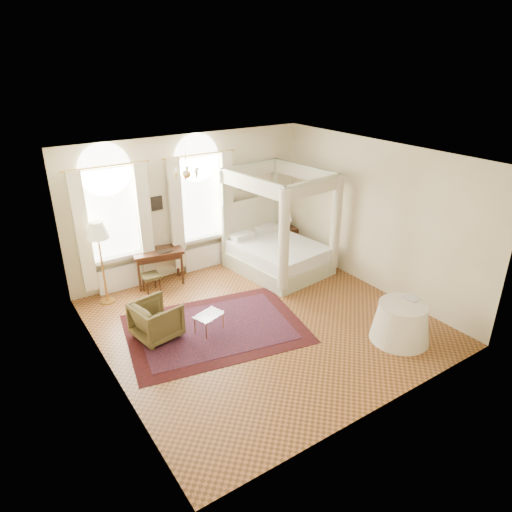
{
  "coord_description": "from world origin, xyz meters",
  "views": [
    {
      "loc": [
        -4.44,
        -6.45,
        4.93
      ],
      "look_at": [
        0.12,
        0.4,
        1.27
      ],
      "focal_mm": 32.0,
      "sensor_mm": 36.0,
      "label": 1
    }
  ],
  "objects": [
    {
      "name": "side_table",
      "position": [
        1.8,
        -1.93,
        0.37
      ],
      "size": [
        1.1,
        1.1,
        0.75
      ],
      "color": "beige",
      "rests_on": "ground"
    },
    {
      "name": "floor_lamp",
      "position": [
        -2.34,
        2.52,
        1.56
      ],
      "size": [
        0.47,
        0.47,
        1.83
      ],
      "color": "#B98B3D",
      "rests_on": "ground"
    },
    {
      "name": "canopy_bed",
      "position": [
        1.69,
        1.77,
        0.57
      ],
      "size": [
        2.14,
        2.51,
        2.49
      ],
      "color": "#B5BB98",
      "rests_on": "ground"
    },
    {
      "name": "oriental_rug",
      "position": [
        -0.91,
        0.28,
        0.01
      ],
      "size": [
        3.75,
        3.01,
        0.01
      ],
      "color": "#3F0F12",
      "rests_on": "ground"
    },
    {
      "name": "book",
      "position": [
        1.98,
        -1.87,
        0.76
      ],
      "size": [
        0.21,
        0.29,
        0.03
      ],
      "primitive_type": "imported",
      "rotation": [
        0.0,
        0.0,
        0.02
      ],
      "color": "black",
      "rests_on": "side_table"
    },
    {
      "name": "writing_desk",
      "position": [
        -1.04,
        2.7,
        0.71
      ],
      "size": [
        1.2,
        0.78,
        0.84
      ],
      "color": "#381A0F",
      "rests_on": "ground"
    },
    {
      "name": "wall_pictures",
      "position": [
        0.09,
        2.97,
        1.89
      ],
      "size": [
        2.54,
        0.03,
        0.39
      ],
      "color": "black",
      "rests_on": "room_walls"
    },
    {
      "name": "armchair",
      "position": [
        -1.95,
        0.66,
        0.36
      ],
      "size": [
        0.92,
        0.9,
        0.73
      ],
      "primitive_type": "imported",
      "rotation": [
        0.0,
        0.0,
        1.75
      ],
      "color": "#483E1F",
      "rests_on": "ground"
    },
    {
      "name": "window_right",
      "position": [
        0.2,
        2.87,
        1.49
      ],
      "size": [
        1.62,
        0.27,
        3.29
      ],
      "color": "white",
      "rests_on": "room_walls"
    },
    {
      "name": "nightstand",
      "position": [
        2.7,
        2.7,
        0.31
      ],
      "size": [
        0.48,
        0.45,
        0.61
      ],
      "primitive_type": "cube",
      "rotation": [
        0.0,
        0.0,
        -0.15
      ],
      "color": "#381A0F",
      "rests_on": "ground"
    },
    {
      "name": "laptop",
      "position": [
        -0.94,
        2.56,
        0.85
      ],
      "size": [
        0.34,
        0.22,
        0.03
      ],
      "primitive_type": "imported",
      "rotation": [
        0.0,
        0.0,
        3.12
      ],
      "color": "black",
      "rests_on": "writing_desk"
    },
    {
      "name": "chandelier",
      "position": [
        -0.9,
        1.2,
        2.91
      ],
      "size": [
        0.51,
        0.45,
        0.5
      ],
      "color": "#B98B3D",
      "rests_on": "room_walls"
    },
    {
      "name": "coffee_table",
      "position": [
        -1.05,
        0.28,
        0.33
      ],
      "size": [
        0.63,
        0.52,
        0.37
      ],
      "color": "silver",
      "rests_on": "ground"
    },
    {
      "name": "room_walls",
      "position": [
        0.0,
        0.0,
        1.98
      ],
      "size": [
        6.0,
        6.0,
        6.0
      ],
      "color": "#F6E9BB",
      "rests_on": "ground"
    },
    {
      "name": "stool",
      "position": [
        -1.36,
        2.41,
        0.36
      ],
      "size": [
        0.38,
        0.38,
        0.43
      ],
      "color": "#41371B",
      "rests_on": "ground"
    },
    {
      "name": "nightstand_lamp",
      "position": [
        2.69,
        2.76,
        0.88
      ],
      "size": [
        0.28,
        0.28,
        0.41
      ],
      "color": "#B98B3D",
      "rests_on": "nightstand"
    },
    {
      "name": "window_left",
      "position": [
        -1.9,
        2.87,
        1.49
      ],
      "size": [
        1.62,
        0.27,
        3.29
      ],
      "color": "white",
      "rests_on": "room_walls"
    },
    {
      "name": "ground",
      "position": [
        0.0,
        0.0,
        0.0
      ],
      "size": [
        6.0,
        6.0,
        0.0
      ],
      "primitive_type": "plane",
      "color": "#97572B",
      "rests_on": "ground"
    }
  ]
}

